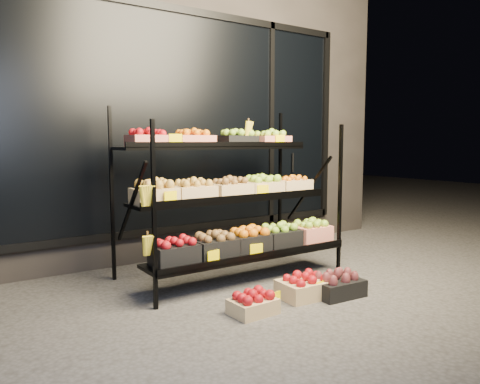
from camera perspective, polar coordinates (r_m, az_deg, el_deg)
ground at (r=4.25m, az=3.84°, el=-12.05°), size 24.00×24.00×0.00m
building at (r=6.29m, az=-10.96°, el=9.89°), size 6.00×2.08×3.50m
display_rack at (r=4.55m, az=-0.89°, el=-0.66°), size 2.18×1.02×1.66m
tag_floor_a at (r=3.77m, az=4.15°, el=-13.54°), size 0.13×0.01×0.12m
tag_floor_b at (r=4.08m, az=9.88°, el=-12.02°), size 0.13×0.01×0.12m
floor_crate_left at (r=3.71m, az=1.60°, el=-13.40°), size 0.36×0.27×0.18m
floor_crate_midright at (r=4.11m, az=7.90°, el=-11.27°), size 0.45×0.35×0.21m
floor_crate_right at (r=4.20m, az=11.73°, el=-11.00°), size 0.44×0.34×0.21m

